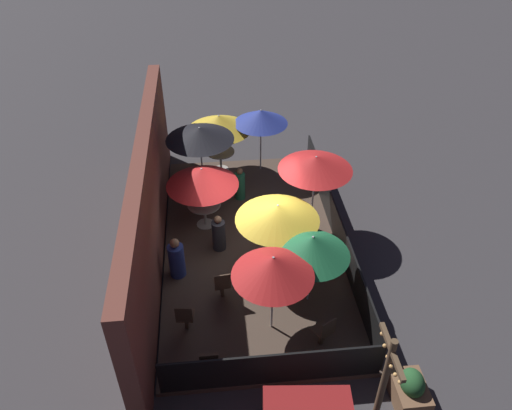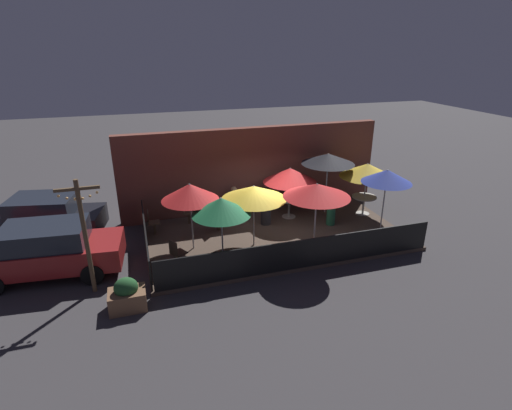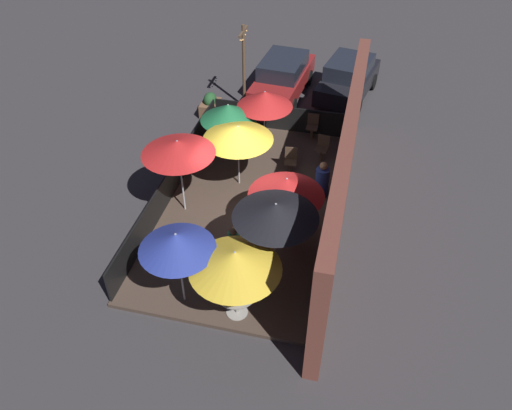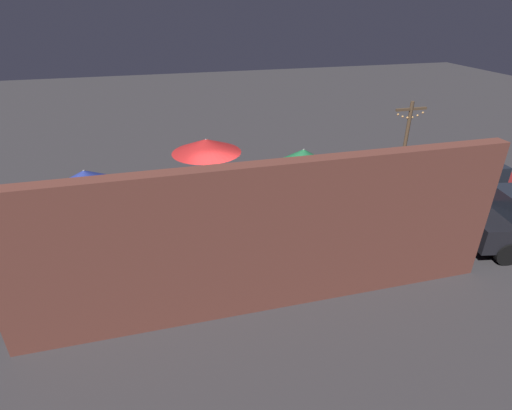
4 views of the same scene
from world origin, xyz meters
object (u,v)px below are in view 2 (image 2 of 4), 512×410
Objects in this scene: dining_table_0 at (364,200)px; parked_car_0 at (47,250)px; patio_umbrella_1 at (290,175)px; patio_umbrella_7 at (254,193)px; patio_umbrella_6 at (387,176)px; patio_umbrella_5 at (190,192)px; patio_chair_2 at (177,252)px; parked_car_1 at (45,218)px; patron_1 at (266,212)px; patron_2 at (234,203)px; patio_umbrella_2 at (221,206)px; planter_box at (127,296)px; patio_chair_0 at (152,222)px; patio_umbrella_3 at (317,190)px; dining_table_1 at (289,202)px; light_post at (84,231)px; patron_0 at (331,212)px; patio_umbrella_4 at (328,159)px; patio_umbrella_0 at (367,170)px; patio_chair_3 at (217,218)px; patio_chair_1 at (187,212)px.

parked_car_0 is at bearing -174.49° from dining_table_0.
patio_umbrella_7 reaches higher than patio_umbrella_1.
patio_umbrella_7 is at bearing 178.70° from patio_umbrella_6.
patio_chair_2 is (-0.66, -1.12, -1.48)m from patio_umbrella_5.
parked_car_1 is at bearing 166.13° from patio_umbrella_6.
patron_1 is (0.93, 1.49, -1.39)m from patio_umbrella_7.
patio_umbrella_5 is 3.35m from patron_2.
patio_umbrella_2 is 2.20× the size of planter_box.
patio_umbrella_1 is at bearing 16.68° from parked_car_0.
patio_chair_0 is (-3.22, 1.86, -1.40)m from patio_umbrella_7.
patio_umbrella_3 reaches higher than dining_table_1.
light_post is at bearing -54.82° from parked_car_1.
parked_car_0 is at bearing 136.84° from patio_chair_2.
patio_umbrella_7 is 4.98m from planter_box.
patio_umbrella_1 is at bearing 145.59° from patio_umbrella_6.
light_post is (-0.90, 1.13, 1.48)m from planter_box.
patio_umbrella_1 is 0.85× the size of patio_umbrella_3.
planter_box is at bearing -151.51° from patio_umbrella_7.
patio_umbrella_5 reaches higher than patron_0.
patio_umbrella_5 is at bearing 50.78° from planter_box.
patron_0 is (6.48, -1.14, 0.02)m from patio_chair_0.
patio_chair_2 is 0.28× the size of light_post.
light_post is 4.38m from parked_car_1.
patio_umbrella_6 reaches higher than patron_1.
planter_box is (-4.14, -4.88, -0.26)m from patron_2.
patio_umbrella_2 is 0.86× the size of patio_umbrella_4.
light_post reaches higher than patron_1.
patron_1 is (-1.09, -0.37, -0.12)m from dining_table_1.
patio_umbrella_4 reaches higher than parked_car_1.
patio_umbrella_7 is 1.76× the size of patron_2.
dining_table_1 is at bearing -0.00° from patio_chair_0.
patio_umbrella_0 is at bearing 56.83° from patron_0.
patio_umbrella_5 reaches higher than patio_umbrella_0.
patron_1 is at bearing 2.78° from patio_chair_2.
patio_chair_3 is at bearing -9.40° from patio_chair_0.
patio_chair_1 is at bearing 87.50° from patio_umbrella_5.
planter_box is at bearing -166.71° from patio_umbrella_6.
patio_umbrella_5 is 2.45m from patio_chair_0.
parked_car_0 reaches higher than dining_table_0.
patron_2 is at bearing 48.56° from patio_umbrella_5.
patio_umbrella_4 is 3.20m from patron_1.
patio_umbrella_2 is at bearing -67.44° from patron_1.
planter_box is at bearing -51.45° from light_post.
patio_umbrella_7 is 3.08m from patio_chair_2.
patio_chair_3 is at bearing 122.74° from patio_umbrella_7.
patio_chair_1 reaches higher than dining_table_1.
dining_table_0 is at bearing -172.87° from patio_umbrella_0.
patron_0 is at bearing 50.54° from patio_umbrella_3.
patio_chair_3 is 1.89m from patron_1.
patio_umbrella_3 is 4.16m from patio_chair_3.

